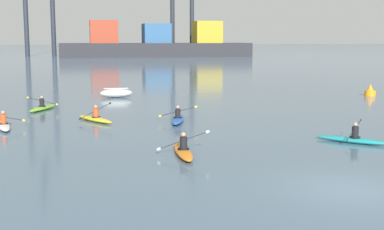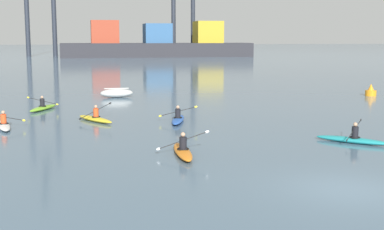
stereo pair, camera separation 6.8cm
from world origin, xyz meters
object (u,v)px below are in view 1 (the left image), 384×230
Objects in this scene: capsized_dinghy at (116,93)px; channel_buoy at (370,91)px; kayak_orange at (183,151)px; kayak_lime at (43,107)px; kayak_yellow at (95,118)px; container_barge at (156,45)px; kayak_blue at (178,119)px; kayak_teal at (353,139)px; kayak_white at (4,125)px.

channel_buoy is (20.63, -3.08, 0.01)m from capsized_dinghy.
kayak_orange is 16.46m from kayak_lime.
container_barge is at bearing 79.90° from kayak_yellow.
container_barge is 13.98× the size of kayak_blue.
channel_buoy is at bearing 7.40° from kayak_lime.
container_barge reaches higher than capsized_dinghy.
channel_buoy is 0.29× the size of kayak_orange.
container_barge is 99.61m from kayak_lime.
kayak_orange is at bearing -86.66° from capsized_dinghy.
channel_buoy is 0.31× the size of kayak_yellow.
capsized_dinghy is at bearing 114.07° from kayak_teal.
kayak_white and kayak_lime have the same top height.
kayak_lime is at bearing -102.51° from container_barge.
kayak_teal reaches higher than kayak_white.
capsized_dinghy is at bearing 80.54° from kayak_yellow.
container_barge is 111.77m from kayak_teal.
kayak_orange is at bearing -71.15° from kayak_yellow.
kayak_yellow is at bearing -99.46° from capsized_dinghy.
channel_buoy is 20.68m from kayak_blue.
kayak_yellow is at bearing 142.20° from kayak_teal.
kayak_teal is at bearing -48.54° from kayak_blue.
container_barge reaches higher than channel_buoy.
channel_buoy is 24.33m from kayak_yellow.
kayak_orange reaches higher than kayak_white.
kayak_lime is 0.98× the size of kayak_blue.
kayak_lime is at bearing 139.31° from kayak_blue.
kayak_blue is at bearing 131.46° from kayak_teal.
kayak_orange is at bearing -97.63° from container_barge.
kayak_yellow is at bearing 108.85° from kayak_orange.
kayak_orange reaches higher than channel_buoy.
kayak_blue is at bearing -40.69° from kayak_lime.
capsized_dinghy is 0.76× the size of kayak_white.
channel_buoy reaches higher than capsized_dinghy.
capsized_dinghy is at bearing -100.19° from container_barge.
container_barge is 48.00× the size of channel_buoy.
channel_buoy is at bearing 43.64° from kayak_orange.
kayak_white is 1.03× the size of kayak_lime.
container_barge is 93.98m from channel_buoy.
kayak_teal reaches higher than capsized_dinghy.
channel_buoy is at bearing 57.24° from kayak_teal.
channel_buoy is 26.77m from kayak_orange.
kayak_yellow is at bearing -158.47° from channel_buoy.
kayak_yellow reaches higher than channel_buoy.
kayak_blue is at bearing -78.88° from capsized_dinghy.
kayak_yellow is 4.98m from kayak_white.
container_barge is 13.91× the size of kayak_white.
kayak_orange is at bearing -66.67° from kayak_lime.
kayak_white is (-8.05, 8.19, 0.00)m from kayak_orange.
kayak_white is at bearing -159.45° from channel_buoy.
kayak_white is (-6.80, -13.36, -0.18)m from capsized_dinghy.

